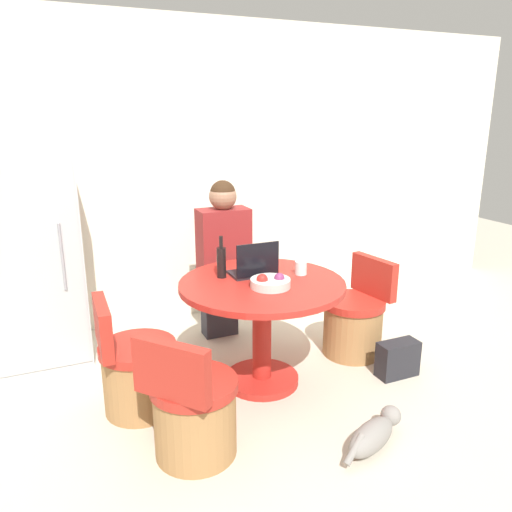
{
  "coord_description": "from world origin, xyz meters",
  "views": [
    {
      "loc": [
        -1.22,
        -2.6,
        1.83
      ],
      "look_at": [
        0.07,
        0.35,
        0.9
      ],
      "focal_mm": 35.0,
      "sensor_mm": 36.0,
      "label": 1
    }
  ],
  "objects_px": {
    "chair_near_left_corner": "(193,413)",
    "person_seated": "(222,254)",
    "laptop": "(254,268)",
    "fruit_bowl": "(270,282)",
    "dining_table": "(262,310)",
    "bottle": "(221,261)",
    "refrigerator": "(30,259)",
    "cat": "(374,434)",
    "chair_left_side": "(136,372)",
    "chair_right_side": "(355,322)",
    "handbag": "(398,359)"
  },
  "relations": [
    {
      "from": "chair_near_left_corner",
      "to": "bottle",
      "type": "bearing_deg",
      "value": -70.71
    },
    {
      "from": "chair_left_side",
      "to": "bottle",
      "type": "height_order",
      "value": "bottle"
    },
    {
      "from": "chair_right_side",
      "to": "chair_near_left_corner",
      "type": "height_order",
      "value": "same"
    },
    {
      "from": "chair_left_side",
      "to": "person_seated",
      "type": "relative_size",
      "value": 0.56
    },
    {
      "from": "chair_right_side",
      "to": "bottle",
      "type": "bearing_deg",
      "value": -102.02
    },
    {
      "from": "laptop",
      "to": "fruit_bowl",
      "type": "bearing_deg",
      "value": 90.64
    },
    {
      "from": "refrigerator",
      "to": "dining_table",
      "type": "height_order",
      "value": "refrigerator"
    },
    {
      "from": "person_seated",
      "to": "chair_near_left_corner",
      "type": "bearing_deg",
      "value": 63.63
    },
    {
      "from": "laptop",
      "to": "refrigerator",
      "type": "bearing_deg",
      "value": -32.82
    },
    {
      "from": "dining_table",
      "to": "person_seated",
      "type": "distance_m",
      "value": 0.8
    },
    {
      "from": "refrigerator",
      "to": "chair_near_left_corner",
      "type": "relative_size",
      "value": 2.1
    },
    {
      "from": "refrigerator",
      "to": "chair_right_side",
      "type": "bearing_deg",
      "value": -22.11
    },
    {
      "from": "chair_near_left_corner",
      "to": "laptop",
      "type": "relative_size",
      "value": 2.47
    },
    {
      "from": "person_seated",
      "to": "cat",
      "type": "bearing_deg",
      "value": 99.65
    },
    {
      "from": "cat",
      "to": "handbag",
      "type": "relative_size",
      "value": 1.69
    },
    {
      "from": "chair_left_side",
      "to": "laptop",
      "type": "xyz_separation_m",
      "value": [
        0.86,
        0.11,
        0.54
      ]
    },
    {
      "from": "dining_table",
      "to": "chair_left_side",
      "type": "distance_m",
      "value": 0.9
    },
    {
      "from": "person_seated",
      "to": "handbag",
      "type": "distance_m",
      "value": 1.55
    },
    {
      "from": "chair_right_side",
      "to": "chair_left_side",
      "type": "distance_m",
      "value": 1.71
    },
    {
      "from": "dining_table",
      "to": "bottle",
      "type": "bearing_deg",
      "value": 137.99
    },
    {
      "from": "chair_right_side",
      "to": "cat",
      "type": "height_order",
      "value": "chair_right_side"
    },
    {
      "from": "dining_table",
      "to": "chair_left_side",
      "type": "relative_size",
      "value": 1.47
    },
    {
      "from": "refrigerator",
      "to": "chair_left_side",
      "type": "distance_m",
      "value": 1.27
    },
    {
      "from": "laptop",
      "to": "fruit_bowl",
      "type": "xyz_separation_m",
      "value": [
        0.0,
        -0.25,
        -0.02
      ]
    },
    {
      "from": "cat",
      "to": "handbag",
      "type": "xyz_separation_m",
      "value": [
        0.65,
        0.6,
        0.04
      ]
    },
    {
      "from": "chair_near_left_corner",
      "to": "cat",
      "type": "xyz_separation_m",
      "value": [
        0.94,
        -0.35,
        -0.17
      ]
    },
    {
      "from": "chair_right_side",
      "to": "chair_left_side",
      "type": "bearing_deg",
      "value": -94.7
    },
    {
      "from": "laptop",
      "to": "fruit_bowl",
      "type": "height_order",
      "value": "laptop"
    },
    {
      "from": "chair_left_side",
      "to": "fruit_bowl",
      "type": "height_order",
      "value": "fruit_bowl"
    },
    {
      "from": "chair_near_left_corner",
      "to": "laptop",
      "type": "height_order",
      "value": "laptop"
    },
    {
      "from": "chair_near_left_corner",
      "to": "cat",
      "type": "distance_m",
      "value": 1.02
    },
    {
      "from": "refrigerator",
      "to": "bottle",
      "type": "relative_size",
      "value": 5.49
    },
    {
      "from": "fruit_bowl",
      "to": "cat",
      "type": "xyz_separation_m",
      "value": [
        0.28,
        -0.78,
        -0.69
      ]
    },
    {
      "from": "fruit_bowl",
      "to": "chair_left_side",
      "type": "bearing_deg",
      "value": 170.78
    },
    {
      "from": "laptop",
      "to": "cat",
      "type": "relative_size",
      "value": 0.6
    },
    {
      "from": "chair_right_side",
      "to": "chair_left_side",
      "type": "height_order",
      "value": "same"
    },
    {
      "from": "refrigerator",
      "to": "dining_table",
      "type": "distance_m",
      "value": 1.76
    },
    {
      "from": "chair_left_side",
      "to": "bottle",
      "type": "distance_m",
      "value": 0.9
    },
    {
      "from": "bottle",
      "to": "cat",
      "type": "height_order",
      "value": "bottle"
    },
    {
      "from": "chair_right_side",
      "to": "fruit_bowl",
      "type": "bearing_deg",
      "value": -82.1
    },
    {
      "from": "chair_near_left_corner",
      "to": "person_seated",
      "type": "distance_m",
      "value": 1.55
    },
    {
      "from": "bottle",
      "to": "dining_table",
      "type": "bearing_deg",
      "value": -42.01
    },
    {
      "from": "chair_near_left_corner",
      "to": "handbag",
      "type": "bearing_deg",
      "value": -121.17
    },
    {
      "from": "chair_right_side",
      "to": "bottle",
      "type": "distance_m",
      "value": 1.22
    },
    {
      "from": "chair_right_side",
      "to": "person_seated",
      "type": "bearing_deg",
      "value": -135.81
    },
    {
      "from": "cat",
      "to": "chair_near_left_corner",
      "type": "bearing_deg",
      "value": 135.79
    },
    {
      "from": "chair_right_side",
      "to": "chair_near_left_corner",
      "type": "bearing_deg",
      "value": -74.16
    },
    {
      "from": "person_seated",
      "to": "fruit_bowl",
      "type": "distance_m",
      "value": 0.9
    },
    {
      "from": "refrigerator",
      "to": "cat",
      "type": "height_order",
      "value": "refrigerator"
    },
    {
      "from": "dining_table",
      "to": "handbag",
      "type": "xyz_separation_m",
      "value": [
        0.93,
        -0.31,
        -0.42
      ]
    }
  ]
}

